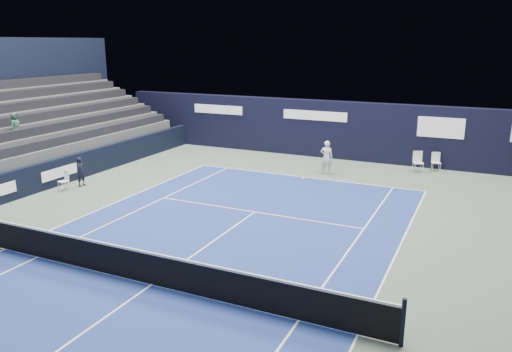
% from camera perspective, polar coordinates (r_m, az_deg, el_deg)
% --- Properties ---
extents(ground, '(48.00, 48.00, 0.00)m').
position_cam_1_polar(ground, '(15.15, -7.32, -9.10)').
color(ground, '#4E5C53').
rests_on(ground, ground).
extents(court_surface, '(10.97, 23.77, 0.01)m').
position_cam_1_polar(court_surface, '(13.68, -11.88, -12.10)').
color(court_surface, navy).
rests_on(court_surface, ground).
extents(folding_chair_back_a, '(0.58, 0.60, 1.02)m').
position_cam_1_polar(folding_chair_back_a, '(25.62, 18.00, 1.96)').
color(folding_chair_back_a, silver).
rests_on(folding_chair_back_a, ground).
extents(folding_chair_back_b, '(0.51, 0.50, 0.92)m').
position_cam_1_polar(folding_chair_back_b, '(26.12, 19.87, 1.69)').
color(folding_chair_back_b, silver).
rests_on(folding_chair_back_b, ground).
extents(line_judge_chair, '(0.46, 0.45, 0.85)m').
position_cam_1_polar(line_judge_chair, '(22.89, -21.02, -0.33)').
color(line_judge_chair, white).
rests_on(line_judge_chair, ground).
extents(line_judge, '(0.33, 0.49, 1.31)m').
position_cam_1_polar(line_judge, '(23.23, -19.36, 0.48)').
color(line_judge, black).
rests_on(line_judge, ground).
extents(court_markings, '(11.03, 23.83, 0.00)m').
position_cam_1_polar(court_markings, '(13.67, -11.88, -12.07)').
color(court_markings, white).
rests_on(court_markings, court_surface).
extents(tennis_net, '(12.90, 0.10, 1.10)m').
position_cam_1_polar(tennis_net, '(13.46, -12.00, -10.18)').
color(tennis_net, black).
rests_on(tennis_net, ground).
extents(back_sponsor_wall, '(26.00, 0.63, 3.10)m').
position_cam_1_polar(back_sponsor_wall, '(27.56, 8.87, 5.26)').
color(back_sponsor_wall, black).
rests_on(back_sponsor_wall, ground).
extents(side_barrier_left, '(0.33, 22.00, 1.20)m').
position_cam_1_polar(side_barrier_left, '(23.74, -21.84, 0.41)').
color(side_barrier_left, black).
rests_on(side_barrier_left, ground).
extents(spectator_stand, '(6.00, 18.00, 6.40)m').
position_cam_1_polar(spectator_stand, '(26.94, -26.13, 4.54)').
color(spectator_stand, '#464548').
rests_on(spectator_stand, ground).
extents(tennis_player, '(0.65, 0.86, 1.62)m').
position_cam_1_polar(tennis_player, '(24.19, 8.06, 2.14)').
color(tennis_player, white).
rests_on(tennis_player, ground).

